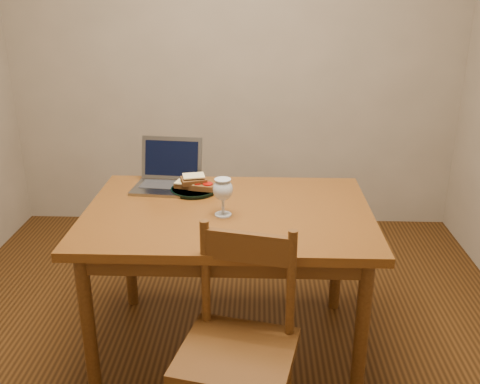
{
  "coord_description": "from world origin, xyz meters",
  "views": [
    {
      "loc": [
        0.18,
        -2.19,
        1.69
      ],
      "look_at": [
        0.1,
        0.11,
        0.8
      ],
      "focal_mm": 40.0,
      "sensor_mm": 36.0,
      "label": 1
    }
  ],
  "objects_px": {
    "laptop": "(168,174)",
    "table": "(228,227)",
    "chair": "(238,338)",
    "plate": "(194,190)",
    "milk_glass": "(223,197)"
  },
  "relations": [
    {
      "from": "chair",
      "to": "table",
      "type": "bearing_deg",
      "value": 109.4
    },
    {
      "from": "table",
      "to": "milk_glass",
      "type": "relative_size",
      "value": 7.53
    },
    {
      "from": "chair",
      "to": "plate",
      "type": "xyz_separation_m",
      "value": [
        -0.25,
        0.81,
        0.27
      ]
    },
    {
      "from": "chair",
      "to": "laptop",
      "type": "height_order",
      "value": "laptop"
    },
    {
      "from": "laptop",
      "to": "table",
      "type": "bearing_deg",
      "value": -38.71
    },
    {
      "from": "table",
      "to": "milk_glass",
      "type": "xyz_separation_m",
      "value": [
        -0.02,
        -0.06,
        0.17
      ]
    },
    {
      "from": "table",
      "to": "chair",
      "type": "height_order",
      "value": "chair"
    },
    {
      "from": "table",
      "to": "plate",
      "type": "bearing_deg",
      "value": 129.52
    },
    {
      "from": "table",
      "to": "plate",
      "type": "relative_size",
      "value": 5.71
    },
    {
      "from": "milk_glass",
      "to": "laptop",
      "type": "relative_size",
      "value": 0.5
    },
    {
      "from": "plate",
      "to": "table",
      "type": "bearing_deg",
      "value": -50.48
    },
    {
      "from": "table",
      "to": "laptop",
      "type": "bearing_deg",
      "value": 135.49
    },
    {
      "from": "plate",
      "to": "milk_glass",
      "type": "height_order",
      "value": "milk_glass"
    },
    {
      "from": "table",
      "to": "laptop",
      "type": "relative_size",
      "value": 3.78
    },
    {
      "from": "laptop",
      "to": "milk_glass",
      "type": "bearing_deg",
      "value": -45.49
    }
  ]
}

